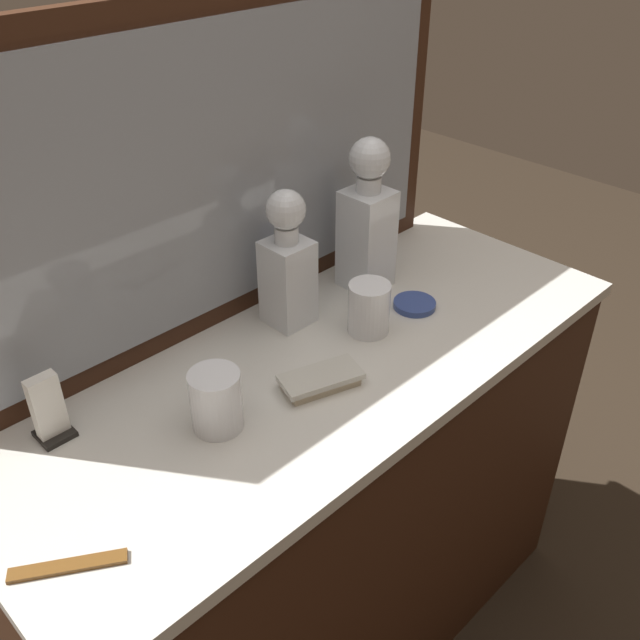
{
  "coord_description": "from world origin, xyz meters",
  "views": [
    {
      "loc": [
        -0.68,
        -0.69,
        1.54
      ],
      "look_at": [
        0.0,
        0.0,
        0.89
      ],
      "focal_mm": 39.63,
      "sensor_mm": 36.0,
      "label": 1
    }
  ],
  "objects": [
    {
      "name": "ground_plane",
      "position": [
        0.0,
        0.0,
        0.0
      ],
      "size": [
        6.0,
        6.0,
        0.0
      ],
      "primitive_type": "plane",
      "color": "#2D2319"
    },
    {
      "name": "dresser",
      "position": [
        0.0,
        0.0,
        0.4
      ],
      "size": [
        1.19,
        0.47,
        0.81
      ],
      "color": "#381E11",
      "rests_on": "ground_plane"
    },
    {
      "name": "dresser_mirror",
      "position": [
        0.0,
        0.22,
        1.09
      ],
      "size": [
        1.02,
        0.03,
        0.56
      ],
      "color": "#381E11",
      "rests_on": "dresser"
    },
    {
      "name": "crystal_decanter_far_right",
      "position": [
        0.04,
        0.13,
        0.91
      ],
      "size": [
        0.08,
        0.08,
        0.26
      ],
      "color": "white",
      "rests_on": "dresser"
    },
    {
      "name": "crystal_decanter_left",
      "position": [
        0.24,
        0.12,
        0.93
      ],
      "size": [
        0.09,
        0.09,
        0.3
      ],
      "color": "white",
      "rests_on": "dresser"
    },
    {
      "name": "crystal_tumbler_center",
      "position": [
        -0.23,
        -0.01,
        0.85
      ],
      "size": [
        0.08,
        0.08,
        0.1
      ],
      "color": "white",
      "rests_on": "dresser"
    },
    {
      "name": "crystal_tumbler_right",
      "position": [
        0.12,
        0.0,
        0.85
      ],
      "size": [
        0.08,
        0.08,
        0.1
      ],
      "color": "white",
      "rests_on": "dresser"
    },
    {
      "name": "silver_brush_right",
      "position": [
        -0.05,
        -0.05,
        0.82
      ],
      "size": [
        0.15,
        0.1,
        0.02
      ],
      "color": "#B7A88C",
      "rests_on": "dresser"
    },
    {
      "name": "porcelain_dish",
      "position": [
        0.24,
        -0.01,
        0.81
      ],
      "size": [
        0.08,
        0.08,
        0.01
      ],
      "color": "#33478C",
      "rests_on": "dresser"
    },
    {
      "name": "tortoiseshell_comb",
      "position": [
        -0.52,
        -0.08,
        0.81
      ],
      "size": [
        0.13,
        0.09,
        0.01
      ],
      "color": "brown",
      "rests_on": "dresser"
    },
    {
      "name": "napkin_holder",
      "position": [
        -0.41,
        0.14,
        0.85
      ],
      "size": [
        0.05,
        0.05,
        0.11
      ],
      "color": "black",
      "rests_on": "dresser"
    }
  ]
}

